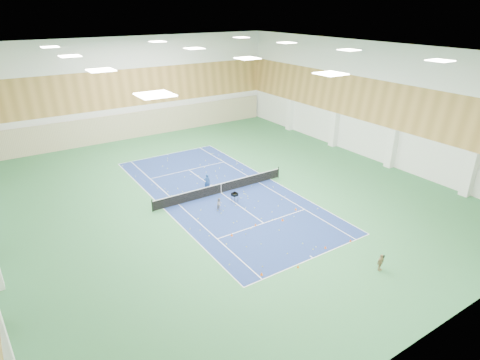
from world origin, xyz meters
The scene contains 20 objects.
ground centered at (0.00, 0.00, 0.00)m, with size 40.00×40.00×0.00m, color #2E6D3E.
room_shell centered at (0.00, 0.00, 6.00)m, with size 36.00×40.00×12.00m, color white, non-canonical shape.
wood_cladding centered at (0.00, 0.00, 8.00)m, with size 36.00×40.00×8.00m, color #B28542, non-canonical shape.
ceiling_light_grid centered at (0.00, 0.00, 11.92)m, with size 21.40×25.40×0.06m, color white, non-canonical shape.
court_surface centered at (0.00, 0.00, 0.01)m, with size 10.97×23.77×0.01m, color navy.
tennis_balls_scatter centered at (0.00, 0.00, 0.05)m, with size 10.57×22.77×0.07m, color yellow, non-canonical shape.
tennis_net centered at (0.00, 0.00, 0.55)m, with size 12.80×0.10×1.10m, color black, non-canonical shape.
back_curtain centered at (0.00, 19.75, 1.60)m, with size 35.40×0.16×3.20m, color #C6B793.
coach centered at (-0.74, 1.19, 0.80)m, with size 0.58×0.38×1.60m, color #204893.
child_court centered at (-1.74, -2.69, 0.53)m, with size 0.52×0.40×1.07m, color gray.
child_apron centered at (2.62, -15.12, 0.58)m, with size 0.68×0.28×1.16m, color #9F815B.
ball_cart centered at (0.10, -2.09, 0.41)m, with size 0.48×0.48×0.82m, color black, non-canonical shape.
cone_svc_a centered at (-3.02, -6.61, 0.11)m, with size 0.20×0.20×0.22m, color #FF640D.
cone_svc_b centered at (-0.73, -6.35, 0.09)m, with size 0.17×0.17×0.19m, color #FF5E0D.
cone_svc_c centered at (1.44, -6.89, 0.11)m, with size 0.20×0.20×0.22m, color #E4560C.
cone_svc_d centered at (3.45, -6.09, 0.11)m, with size 0.20×0.20×0.22m, color #D65C0B.
cone_base_a centered at (-3.90, -11.50, 0.11)m, with size 0.20×0.20×0.22m, color orange.
cone_base_b centered at (-1.50, -12.13, 0.09)m, with size 0.17×0.17×0.19m, color orange.
cone_base_c centered at (1.51, -11.48, 0.10)m, with size 0.18×0.18×0.20m, color #DE530B.
cone_base_d centered at (3.60, -11.82, 0.09)m, with size 0.17×0.17×0.19m, color #D73F0B.
Camera 1 is at (-16.08, -27.77, 15.34)m, focal length 30.00 mm.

